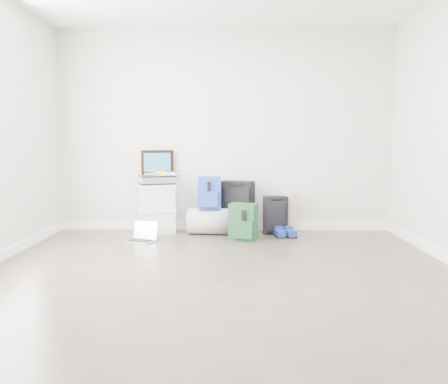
{
  "coord_description": "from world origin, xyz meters",
  "views": [
    {
      "loc": [
        0.12,
        -3.93,
        1.2
      ],
      "look_at": [
        0.0,
        1.9,
        0.59
      ],
      "focal_mm": 38.0,
      "sensor_mm": 36.0,
      "label": 1
    }
  ],
  "objects_px": {
    "laptop": "(143,237)",
    "carry_on": "(275,215)",
    "boxes_stack": "(157,208)",
    "briefcase": "(156,180)",
    "large_suitcase": "(237,207)",
    "duffel_bag": "(210,221)"
  },
  "relations": [
    {
      "from": "boxes_stack",
      "to": "large_suitcase",
      "type": "bearing_deg",
      "value": -16.69
    },
    {
      "from": "briefcase",
      "to": "large_suitcase",
      "type": "distance_m",
      "value": 1.12
    },
    {
      "from": "carry_on",
      "to": "laptop",
      "type": "height_order",
      "value": "carry_on"
    },
    {
      "from": "large_suitcase",
      "to": "laptop",
      "type": "relative_size",
      "value": 1.74
    },
    {
      "from": "duffel_bag",
      "to": "carry_on",
      "type": "height_order",
      "value": "carry_on"
    },
    {
      "from": "briefcase",
      "to": "carry_on",
      "type": "height_order",
      "value": "briefcase"
    },
    {
      "from": "briefcase",
      "to": "duffel_bag",
      "type": "xyz_separation_m",
      "value": [
        0.7,
        -0.09,
        -0.54
      ]
    },
    {
      "from": "duffel_bag",
      "to": "briefcase",
      "type": "bearing_deg",
      "value": 179.43
    },
    {
      "from": "carry_on",
      "to": "laptop",
      "type": "xyz_separation_m",
      "value": [
        -1.65,
        -0.49,
        -0.19
      ]
    },
    {
      "from": "boxes_stack",
      "to": "large_suitcase",
      "type": "height_order",
      "value": "large_suitcase"
    },
    {
      "from": "boxes_stack",
      "to": "laptop",
      "type": "xyz_separation_m",
      "value": [
        -0.09,
        -0.55,
        -0.27
      ]
    },
    {
      "from": "duffel_bag",
      "to": "carry_on",
      "type": "bearing_deg",
      "value": 8.49
    },
    {
      "from": "laptop",
      "to": "large_suitcase",
      "type": "bearing_deg",
      "value": 49.08
    },
    {
      "from": "boxes_stack",
      "to": "briefcase",
      "type": "distance_m",
      "value": 0.38
    },
    {
      "from": "carry_on",
      "to": "large_suitcase",
      "type": "bearing_deg",
      "value": 168.19
    },
    {
      "from": "duffel_bag",
      "to": "laptop",
      "type": "xyz_separation_m",
      "value": [
        -0.79,
        -0.46,
        -0.11
      ]
    },
    {
      "from": "duffel_bag",
      "to": "large_suitcase",
      "type": "bearing_deg",
      "value": 26.65
    },
    {
      "from": "duffel_bag",
      "to": "large_suitcase",
      "type": "height_order",
      "value": "large_suitcase"
    },
    {
      "from": "boxes_stack",
      "to": "briefcase",
      "type": "relative_size",
      "value": 1.47
    },
    {
      "from": "laptop",
      "to": "carry_on",
      "type": "bearing_deg",
      "value": 38.34
    },
    {
      "from": "large_suitcase",
      "to": "laptop",
      "type": "distance_m",
      "value": 1.32
    },
    {
      "from": "large_suitcase",
      "to": "carry_on",
      "type": "distance_m",
      "value": 0.52
    }
  ]
}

